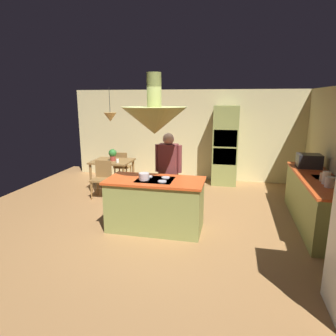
{
  "coord_description": "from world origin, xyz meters",
  "views": [
    {
      "loc": [
        1.32,
        -5.06,
        2.32
      ],
      "look_at": [
        0.1,
        0.4,
        1.0
      ],
      "focal_mm": 31.82,
      "sensor_mm": 36.0,
      "label": 1
    }
  ],
  "objects_px": {
    "chair_facing_island": "(102,176)",
    "oven_tower": "(225,146)",
    "person_at_island": "(168,169)",
    "canister_flour": "(329,182)",
    "kitchen_island": "(155,204)",
    "microwave_on_counter": "(309,161)",
    "cup_on_table": "(117,161)",
    "canister_tea": "(323,177)",
    "cooking_pot_on_cooktop": "(144,176)",
    "chair_by_back_wall": "(122,165)",
    "potted_plant_on_table": "(113,154)",
    "canister_sugar": "(326,178)",
    "dining_table": "(112,165)"
  },
  "relations": [
    {
      "from": "chair_facing_island",
      "to": "oven_tower",
      "type": "bearing_deg",
      "value": 32.49
    },
    {
      "from": "person_at_island",
      "to": "canister_flour",
      "type": "relative_size",
      "value": 9.65
    },
    {
      "from": "canister_flour",
      "to": "kitchen_island",
      "type": "bearing_deg",
      "value": -176.8
    },
    {
      "from": "person_at_island",
      "to": "microwave_on_counter",
      "type": "xyz_separation_m",
      "value": [
        2.75,
        0.88,
        0.11
      ]
    },
    {
      "from": "cup_on_table",
      "to": "canister_tea",
      "type": "relative_size",
      "value": 0.62
    },
    {
      "from": "cooking_pot_on_cooktop",
      "to": "person_at_island",
      "type": "bearing_deg",
      "value": 73.08
    },
    {
      "from": "canister_flour",
      "to": "canister_tea",
      "type": "bearing_deg",
      "value": 90.0
    },
    {
      "from": "oven_tower",
      "to": "chair_by_back_wall",
      "type": "distance_m",
      "value": 2.9
    },
    {
      "from": "potted_plant_on_table",
      "to": "canister_tea",
      "type": "distance_m",
      "value": 4.77
    },
    {
      "from": "chair_by_back_wall",
      "to": "microwave_on_counter",
      "type": "height_order",
      "value": "microwave_on_counter"
    },
    {
      "from": "potted_plant_on_table",
      "to": "chair_facing_island",
      "type": "bearing_deg",
      "value": -92.65
    },
    {
      "from": "cup_on_table",
      "to": "person_at_island",
      "type": "bearing_deg",
      "value": -37.64
    },
    {
      "from": "canister_sugar",
      "to": "canister_tea",
      "type": "xyz_separation_m",
      "value": [
        0.0,
        0.18,
        -0.03
      ]
    },
    {
      "from": "kitchen_island",
      "to": "potted_plant_on_table",
      "type": "relative_size",
      "value": 5.73
    },
    {
      "from": "cooking_pot_on_cooktop",
      "to": "chair_by_back_wall",
      "type": "bearing_deg",
      "value": 118.22
    },
    {
      "from": "dining_table",
      "to": "person_at_island",
      "type": "xyz_separation_m",
      "value": [
        1.79,
        -1.41,
        0.31
      ]
    },
    {
      "from": "oven_tower",
      "to": "potted_plant_on_table",
      "type": "bearing_deg",
      "value": -157.26
    },
    {
      "from": "person_at_island",
      "to": "potted_plant_on_table",
      "type": "xyz_separation_m",
      "value": [
        -1.76,
        1.39,
        -0.03
      ]
    },
    {
      "from": "potted_plant_on_table",
      "to": "canister_sugar",
      "type": "xyz_separation_m",
      "value": [
        4.51,
        -1.74,
        0.1
      ]
    },
    {
      "from": "potted_plant_on_table",
      "to": "cup_on_table",
      "type": "height_order",
      "value": "potted_plant_on_table"
    },
    {
      "from": "kitchen_island",
      "to": "cooking_pot_on_cooktop",
      "type": "height_order",
      "value": "cooking_pot_on_cooktop"
    },
    {
      "from": "oven_tower",
      "to": "potted_plant_on_table",
      "type": "distance_m",
      "value": 3.01
    },
    {
      "from": "oven_tower",
      "to": "microwave_on_counter",
      "type": "distance_m",
      "value": 2.41
    },
    {
      "from": "chair_facing_island",
      "to": "canister_flour",
      "type": "distance_m",
      "value": 4.75
    },
    {
      "from": "oven_tower",
      "to": "canister_flour",
      "type": "relative_size",
      "value": 12.31
    },
    {
      "from": "oven_tower",
      "to": "canister_sugar",
      "type": "xyz_separation_m",
      "value": [
        1.74,
        -2.9,
        -0.03
      ]
    },
    {
      "from": "cup_on_table",
      "to": "microwave_on_counter",
      "type": "height_order",
      "value": "microwave_on_counter"
    },
    {
      "from": "cup_on_table",
      "to": "kitchen_island",
      "type": "bearing_deg",
      "value": -52.14
    },
    {
      "from": "cup_on_table",
      "to": "potted_plant_on_table",
      "type": "bearing_deg",
      "value": 136.59
    },
    {
      "from": "chair_facing_island",
      "to": "potted_plant_on_table",
      "type": "height_order",
      "value": "potted_plant_on_table"
    },
    {
      "from": "dining_table",
      "to": "chair_facing_island",
      "type": "bearing_deg",
      "value": -90.0
    },
    {
      "from": "potted_plant_on_table",
      "to": "microwave_on_counter",
      "type": "distance_m",
      "value": 4.54
    },
    {
      "from": "canister_flour",
      "to": "microwave_on_counter",
      "type": "relative_size",
      "value": 0.38
    },
    {
      "from": "canister_sugar",
      "to": "canister_tea",
      "type": "distance_m",
      "value": 0.18
    },
    {
      "from": "chair_facing_island",
      "to": "cooking_pot_on_cooktop",
      "type": "height_order",
      "value": "cooking_pot_on_cooktop"
    },
    {
      "from": "kitchen_island",
      "to": "canister_tea",
      "type": "bearing_deg",
      "value": 10.35
    },
    {
      "from": "cup_on_table",
      "to": "canister_sugar",
      "type": "xyz_separation_m",
      "value": [
        4.31,
        -1.55,
        0.23
      ]
    },
    {
      "from": "microwave_on_counter",
      "to": "cooking_pot_on_cooktop",
      "type": "height_order",
      "value": "microwave_on_counter"
    },
    {
      "from": "oven_tower",
      "to": "canister_tea",
      "type": "relative_size",
      "value": 14.54
    },
    {
      "from": "potted_plant_on_table",
      "to": "canister_tea",
      "type": "relative_size",
      "value": 2.05
    },
    {
      "from": "dining_table",
      "to": "canister_tea",
      "type": "relative_size",
      "value": 6.78
    },
    {
      "from": "chair_by_back_wall",
      "to": "microwave_on_counter",
      "type": "distance_m",
      "value": 4.72
    },
    {
      "from": "dining_table",
      "to": "chair_by_back_wall",
      "type": "height_order",
      "value": "chair_by_back_wall"
    },
    {
      "from": "person_at_island",
      "to": "cooking_pot_on_cooktop",
      "type": "bearing_deg",
      "value": -106.92
    },
    {
      "from": "person_at_island",
      "to": "canister_tea",
      "type": "xyz_separation_m",
      "value": [
        2.75,
        -0.17,
        0.04
      ]
    },
    {
      "from": "potted_plant_on_table",
      "to": "dining_table",
      "type": "bearing_deg",
      "value": 147.23
    },
    {
      "from": "oven_tower",
      "to": "canister_sugar",
      "type": "distance_m",
      "value": 3.39
    },
    {
      "from": "kitchen_island",
      "to": "canister_flour",
      "type": "distance_m",
      "value": 2.9
    },
    {
      "from": "kitchen_island",
      "to": "cup_on_table",
      "type": "bearing_deg",
      "value": 127.86
    },
    {
      "from": "dining_table",
      "to": "chair_by_back_wall",
      "type": "relative_size",
      "value": 1.14
    }
  ]
}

